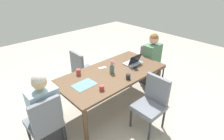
% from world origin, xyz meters
% --- Properties ---
extents(ground_plane, '(10.00, 10.00, 0.00)m').
position_xyz_m(ground_plane, '(0.00, 0.00, 0.00)').
color(ground_plane, '#B2A899').
extents(dining_table, '(1.98, 0.98, 0.73)m').
position_xyz_m(dining_table, '(0.00, 0.00, 0.65)').
color(dining_table, brown).
rests_on(dining_table, ground_plane).
extents(chair_head_left_left_near, '(0.44, 0.44, 0.90)m').
position_xyz_m(chair_head_left_left_near, '(-1.29, -0.09, 0.50)').
color(chair_head_left_left_near, slate).
rests_on(chair_head_left_left_near, ground_plane).
extents(person_head_left_left_near, '(0.40, 0.36, 1.19)m').
position_xyz_m(person_head_left_left_near, '(-1.23, -0.01, 0.53)').
color(person_head_left_left_near, '#2D2D33').
rests_on(person_head_left_left_near, ground_plane).
extents(chair_head_right_left_mid, '(0.44, 0.44, 0.90)m').
position_xyz_m(chair_head_right_left_mid, '(1.35, 0.08, 0.50)').
color(chair_head_right_left_mid, slate).
rests_on(chair_head_right_left_mid, ground_plane).
extents(person_head_right_left_mid, '(0.40, 0.36, 1.19)m').
position_xyz_m(person_head_right_left_mid, '(1.29, 0.01, 0.53)').
color(person_head_right_left_mid, '#2D2D33').
rests_on(person_head_right_left_mid, ground_plane).
extents(chair_near_left_far, '(0.44, 0.44, 0.90)m').
position_xyz_m(chair_near_left_far, '(0.08, -0.85, 0.50)').
color(chair_near_left_far, slate).
rests_on(chair_near_left_far, ground_plane).
extents(chair_far_right_near, '(0.44, 0.44, 0.90)m').
position_xyz_m(chair_far_right_near, '(-0.10, 0.83, 0.50)').
color(chair_far_right_near, slate).
rests_on(chair_far_right_near, ground_plane).
extents(flower_vase, '(0.08, 0.08, 0.25)m').
position_xyz_m(flower_vase, '(0.01, 0.01, 0.85)').
color(flower_vase, '#4C6B60').
rests_on(flower_vase, dining_table).
extents(placemat_head_left_left_near, '(0.37, 0.27, 0.00)m').
position_xyz_m(placemat_head_left_left_near, '(-0.58, -0.00, 0.73)').
color(placemat_head_left_left_near, slate).
rests_on(placemat_head_left_left_near, dining_table).
extents(placemat_head_right_left_mid, '(0.37, 0.27, 0.00)m').
position_xyz_m(placemat_head_right_left_mid, '(0.61, 0.00, 0.73)').
color(placemat_head_right_left_mid, slate).
rests_on(placemat_head_right_left_mid, dining_table).
extents(laptop_head_left_left_near, '(0.32, 0.22, 0.21)m').
position_xyz_m(laptop_head_left_left_near, '(-0.54, 0.02, 0.77)').
color(laptop_head_left_left_near, silver).
rests_on(laptop_head_left_left_near, dining_table).
extents(coffee_mug_near_left, '(0.08, 0.08, 0.09)m').
position_xyz_m(coffee_mug_near_left, '(-0.04, 0.35, 0.77)').
color(coffee_mug_near_left, '#232328').
rests_on(coffee_mug_near_left, dining_table).
extents(coffee_mug_near_right, '(0.08, 0.08, 0.08)m').
position_xyz_m(coffee_mug_near_right, '(0.49, 0.30, 0.77)').
color(coffee_mug_near_right, '#AD3D38').
rests_on(coffee_mug_near_right, dining_table).
extents(coffee_mug_centre_left, '(0.08, 0.08, 0.11)m').
position_xyz_m(coffee_mug_centre_left, '(0.49, -0.34, 0.78)').
color(coffee_mug_centre_left, '#AD3D38').
rests_on(coffee_mug_centre_left, dining_table).
extents(phone_black, '(0.14, 0.16, 0.01)m').
position_xyz_m(phone_black, '(-0.41, 0.21, 0.73)').
color(phone_black, black).
rests_on(phone_black, dining_table).
extents(phone_silver, '(0.17, 0.12, 0.01)m').
position_xyz_m(phone_silver, '(0.01, -0.25, 0.73)').
color(phone_silver, silver).
rests_on(phone_silver, dining_table).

